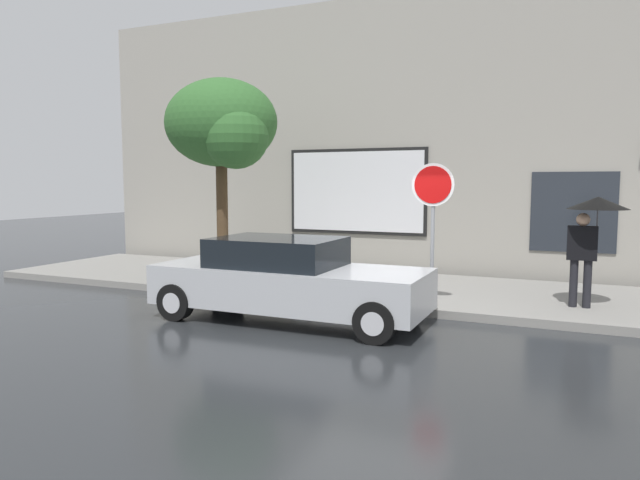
# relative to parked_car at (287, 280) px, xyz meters

# --- Properties ---
(ground_plane) EXTENTS (60.00, 60.00, 0.00)m
(ground_plane) POSITION_rel_parked_car_xyz_m (1.45, 0.14, -0.70)
(ground_plane) COLOR #282B2D
(sidewalk) EXTENTS (20.00, 4.00, 0.15)m
(sidewalk) POSITION_rel_parked_car_xyz_m (1.45, 3.14, -0.62)
(sidewalk) COLOR gray
(sidewalk) RESTS_ON ground
(building_facade) EXTENTS (20.00, 0.67, 7.00)m
(building_facade) POSITION_rel_parked_car_xyz_m (1.43, 5.64, 2.78)
(building_facade) COLOR #9E998E
(building_facade) RESTS_ON ground
(parked_car) EXTENTS (4.69, 1.84, 1.42)m
(parked_car) POSITION_rel_parked_car_xyz_m (0.00, 0.00, 0.00)
(parked_car) COLOR #B7BABF
(parked_car) RESTS_ON ground
(fire_hydrant) EXTENTS (0.30, 0.44, 0.81)m
(fire_hydrant) POSITION_rel_parked_car_xyz_m (-0.47, 2.01, -0.15)
(fire_hydrant) COLOR white
(fire_hydrant) RESTS_ON sidewalk
(pedestrian_with_umbrella) EXTENTS (1.03, 1.03, 1.97)m
(pedestrian_with_umbrella) POSITION_rel_parked_car_xyz_m (4.74, 2.42, 1.02)
(pedestrian_with_umbrella) COLOR black
(pedestrian_with_umbrella) RESTS_ON sidewalk
(street_tree) EXTENTS (2.62, 2.22, 4.52)m
(street_tree) POSITION_rel_parked_car_xyz_m (-2.77, 2.34, 2.90)
(street_tree) COLOR #4C3823
(street_tree) RESTS_ON sidewalk
(stop_sign) EXTENTS (0.76, 0.10, 2.55)m
(stop_sign) POSITION_rel_parked_car_xyz_m (2.14, 1.48, 1.25)
(stop_sign) COLOR gray
(stop_sign) RESTS_ON sidewalk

